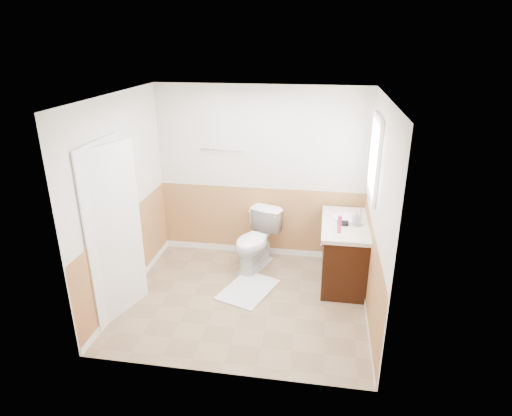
% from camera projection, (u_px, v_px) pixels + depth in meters
% --- Properties ---
extents(floor, '(3.00, 3.00, 0.00)m').
position_uv_depth(floor, '(245.00, 299.00, 5.45)').
color(floor, '#8C7051').
rests_on(floor, ground).
extents(ceiling, '(3.00, 3.00, 0.00)m').
position_uv_depth(ceiling, '(243.00, 96.00, 4.53)').
color(ceiling, white).
rests_on(ceiling, floor).
extents(wall_back, '(3.00, 0.00, 3.00)m').
position_uv_depth(wall_back, '(261.00, 174.00, 6.18)').
color(wall_back, silver).
rests_on(wall_back, floor).
extents(wall_front, '(3.00, 0.00, 3.00)m').
position_uv_depth(wall_front, '(217.00, 261.00, 3.80)').
color(wall_front, silver).
rests_on(wall_front, floor).
extents(wall_left, '(0.00, 3.00, 3.00)m').
position_uv_depth(wall_left, '(122.00, 200.00, 5.21)').
color(wall_left, silver).
rests_on(wall_left, floor).
extents(wall_right, '(0.00, 3.00, 3.00)m').
position_uv_depth(wall_right, '(378.00, 215.00, 4.77)').
color(wall_right, silver).
rests_on(wall_right, floor).
extents(wainscot_back, '(3.00, 0.00, 3.00)m').
position_uv_depth(wainscot_back, '(260.00, 223.00, 6.45)').
color(wainscot_back, tan).
rests_on(wainscot_back, floor).
extents(wainscot_front, '(3.00, 0.00, 3.00)m').
position_uv_depth(wainscot_front, '(220.00, 331.00, 4.09)').
color(wainscot_front, tan).
rests_on(wainscot_front, floor).
extents(wainscot_left, '(0.00, 2.60, 2.60)m').
position_uv_depth(wainscot_left, '(129.00, 255.00, 5.49)').
color(wainscot_left, tan).
rests_on(wainscot_left, floor).
extents(wainscot_right, '(0.00, 2.60, 2.60)m').
position_uv_depth(wainscot_right, '(370.00, 275.00, 5.05)').
color(wainscot_right, tan).
rests_on(wainscot_right, floor).
extents(toilet, '(0.71, 0.91, 0.82)m').
position_uv_depth(toilet, '(256.00, 241.00, 6.08)').
color(toilet, white).
rests_on(toilet, floor).
extents(bath_mat, '(0.79, 0.94, 0.02)m').
position_uv_depth(bath_mat, '(248.00, 290.00, 5.65)').
color(bath_mat, silver).
rests_on(bath_mat, floor).
extents(vanity_cabinet, '(0.55, 1.10, 0.80)m').
position_uv_depth(vanity_cabinet, '(344.00, 254.00, 5.74)').
color(vanity_cabinet, black).
rests_on(vanity_cabinet, floor).
extents(vanity_knob_left, '(0.03, 0.03, 0.03)m').
position_uv_depth(vanity_knob_left, '(321.00, 245.00, 5.64)').
color(vanity_knob_left, silver).
rests_on(vanity_knob_left, vanity_cabinet).
extents(vanity_knob_right, '(0.03, 0.03, 0.03)m').
position_uv_depth(vanity_knob_right, '(322.00, 239.00, 5.82)').
color(vanity_knob_right, silver).
rests_on(vanity_knob_right, vanity_cabinet).
extents(countertop, '(0.60, 1.15, 0.05)m').
position_uv_depth(countertop, '(345.00, 225.00, 5.58)').
color(countertop, silver).
rests_on(countertop, vanity_cabinet).
extents(sink_basin, '(0.36, 0.36, 0.02)m').
position_uv_depth(sink_basin, '(346.00, 218.00, 5.71)').
color(sink_basin, white).
rests_on(sink_basin, countertop).
extents(faucet, '(0.02, 0.02, 0.14)m').
position_uv_depth(faucet, '(360.00, 214.00, 5.66)').
color(faucet, silver).
rests_on(faucet, countertop).
extents(lotion_bottle, '(0.05, 0.05, 0.22)m').
position_uv_depth(lotion_bottle, '(340.00, 224.00, 5.26)').
color(lotion_bottle, '#C8336D').
rests_on(lotion_bottle, countertop).
extents(soap_dispenser, '(0.11, 0.11, 0.20)m').
position_uv_depth(soap_dispenser, '(357.00, 218.00, 5.47)').
color(soap_dispenser, '#939BA6').
rests_on(soap_dispenser, countertop).
extents(hair_dryer_body, '(0.14, 0.07, 0.07)m').
position_uv_depth(hair_dryer_body, '(343.00, 223.00, 5.49)').
color(hair_dryer_body, black).
rests_on(hair_dryer_body, countertop).
extents(hair_dryer_handle, '(0.03, 0.03, 0.07)m').
position_uv_depth(hair_dryer_handle, '(340.00, 225.00, 5.49)').
color(hair_dryer_handle, black).
rests_on(hair_dryer_handle, countertop).
extents(mirror_panel, '(0.02, 0.35, 0.90)m').
position_uv_depth(mirror_panel, '(370.00, 162.00, 5.67)').
color(mirror_panel, silver).
rests_on(mirror_panel, wall_right).
extents(window_frame, '(0.04, 0.80, 1.00)m').
position_uv_depth(window_frame, '(374.00, 157.00, 5.13)').
color(window_frame, white).
rests_on(window_frame, wall_right).
extents(window_glass, '(0.01, 0.70, 0.90)m').
position_uv_depth(window_glass, '(376.00, 158.00, 5.13)').
color(window_glass, white).
rests_on(window_glass, wall_right).
extents(door, '(0.29, 0.78, 2.04)m').
position_uv_depth(door, '(115.00, 234.00, 4.87)').
color(door, white).
rests_on(door, wall_left).
extents(door_frame, '(0.02, 0.92, 2.10)m').
position_uv_depth(door_frame, '(108.00, 232.00, 4.88)').
color(door_frame, white).
rests_on(door_frame, wall_left).
extents(door_knob, '(0.06, 0.06, 0.06)m').
position_uv_depth(door_knob, '(133.00, 228.00, 5.19)').
color(door_knob, silver).
rests_on(door_knob, door).
extents(towel_bar, '(0.62, 0.02, 0.02)m').
position_uv_depth(towel_bar, '(222.00, 150.00, 6.09)').
color(towel_bar, silver).
rests_on(towel_bar, wall_back).
extents(tp_holder_bar, '(0.14, 0.02, 0.02)m').
position_uv_depth(tp_holder_bar, '(253.00, 211.00, 6.34)').
color(tp_holder_bar, silver).
rests_on(tp_holder_bar, wall_back).
extents(tp_roll, '(0.10, 0.11, 0.11)m').
position_uv_depth(tp_roll, '(253.00, 211.00, 6.34)').
color(tp_roll, white).
rests_on(tp_roll, tp_holder_bar).
extents(tp_sheet, '(0.10, 0.01, 0.16)m').
position_uv_depth(tp_sheet, '(253.00, 218.00, 6.38)').
color(tp_sheet, white).
rests_on(tp_sheet, tp_roll).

